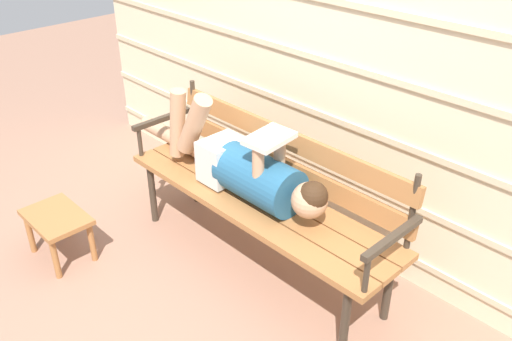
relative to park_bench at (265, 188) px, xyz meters
The scene contains 5 objects.
ground_plane 0.56m from the park_bench, 90.00° to the right, with size 12.00×12.00×0.00m, color #936B56.
house_siding 0.81m from the park_bench, 90.00° to the left, with size 4.51×0.08×2.31m.
park_bench is the anchor object (origin of this frame).
reclining_person 0.18m from the park_bench, 147.68° to the right, with size 1.67×0.28×0.53m.
footstool 1.27m from the park_bench, 135.04° to the right, with size 0.42×0.29×0.30m.
Camera 1 is at (1.87, -1.63, 2.14)m, focal length 38.23 mm.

